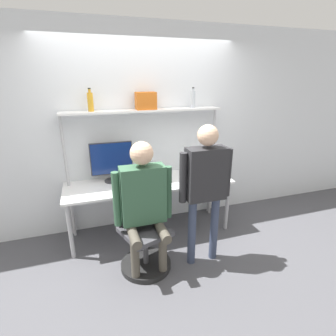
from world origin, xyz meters
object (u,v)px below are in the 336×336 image
at_px(person_standing, 206,179).
at_px(laptop, 136,183).
at_px(cell_phone, 159,186).
at_px(office_chair, 143,243).
at_px(storage_box, 146,101).
at_px(bottle_clear, 193,99).
at_px(person_seated, 144,198).
at_px(monitor, 112,161).
at_px(bottle_amber, 90,102).

bearing_deg(person_standing, laptop, 132.72).
bearing_deg(laptop, cell_phone, -10.89).
distance_m(office_chair, storage_box, 1.72).
distance_m(cell_phone, bottle_clear, 1.24).
relative_size(office_chair, storage_box, 3.74).
bearing_deg(laptop, storage_box, 54.55).
distance_m(cell_phone, person_seated, 0.63).
height_order(cell_phone, person_seated, person_seated).
height_order(monitor, person_seated, person_seated).
bearing_deg(office_chair, monitor, 103.10).
bearing_deg(bottle_clear, monitor, -178.92).
bearing_deg(cell_phone, person_seated, -120.19).
bearing_deg(monitor, cell_phone, -33.86).
bearing_deg(person_standing, cell_phone, 119.00).
distance_m(person_standing, bottle_amber, 1.63).
distance_m(office_chair, person_standing, 0.99).
bearing_deg(cell_phone, monitor, 146.14).
bearing_deg(person_seated, cell_phone, 59.81).
distance_m(laptop, person_standing, 0.94).
height_order(person_standing, bottle_amber, bottle_amber).
xyz_separation_m(cell_phone, bottle_amber, (-0.72, 0.37, 1.02)).
xyz_separation_m(laptop, person_standing, (0.62, -0.67, 0.22)).
distance_m(bottle_amber, storage_box, 0.67).
bearing_deg(bottle_amber, storage_box, 0.00).
bearing_deg(storage_box, cell_phone, -82.55).
bearing_deg(bottle_clear, cell_phone, -147.90).
relative_size(bottle_amber, storage_box, 1.08).
bearing_deg(bottle_amber, person_standing, -42.98).
bearing_deg(person_standing, bottle_amber, 137.02).
bearing_deg(storage_box, person_standing, -68.47).
height_order(monitor, person_standing, person_standing).
height_order(monitor, bottle_clear, bottle_clear).
bearing_deg(person_standing, person_seated, 173.27).
xyz_separation_m(bottle_amber, storage_box, (0.67, 0.00, -0.01)).
bearing_deg(monitor, storage_box, 2.55).
bearing_deg(bottle_clear, office_chair, -136.59).
relative_size(person_standing, bottle_clear, 6.05).
relative_size(office_chair, person_standing, 0.59).
bearing_deg(bottle_amber, office_chair, -65.73).
relative_size(monitor, bottle_clear, 2.04).
relative_size(office_chair, person_seated, 0.65).
height_order(cell_phone, bottle_amber, bottle_amber).
height_order(monitor, laptop, monitor).
bearing_deg(person_standing, storage_box, 111.53).
bearing_deg(bottle_clear, storage_box, 180.00).
height_order(monitor, storage_box, storage_box).
distance_m(cell_phone, bottle_amber, 1.30).
xyz_separation_m(monitor, laptop, (0.25, -0.30, -0.22)).
xyz_separation_m(monitor, cell_phone, (0.52, -0.35, -0.28)).
height_order(office_chair, person_seated, person_seated).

